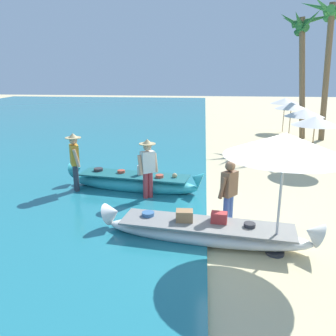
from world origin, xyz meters
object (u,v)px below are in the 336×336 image
object	(u,v)px
boat_white_foreground	(206,232)
palm_tree_tall_inland	(303,37)
person_tourist_customer	(229,192)
patio_umbrella_large	(285,145)
boat_cyan_midground	(134,182)
palm_tree_leaning_seaward	(330,28)
person_vendor_assistant	(75,159)
person_vendor_hatted	(148,166)

from	to	relation	value
boat_white_foreground	palm_tree_tall_inland	size ratio (longest dim) A/B	0.74
boat_white_foreground	person_tourist_customer	distance (m)	1.05
boat_white_foreground	patio_umbrella_large	xyz separation A→B (m)	(1.36, -0.34, 1.94)
boat_cyan_midground	palm_tree_tall_inland	bearing A→B (deg)	53.62
boat_cyan_midground	palm_tree_leaning_seaward	xyz separation A→B (m)	(7.77, 8.65, 5.02)
patio_umbrella_large	palm_tree_leaning_seaward	size ratio (longest dim) A/B	0.36
person_tourist_customer	palm_tree_leaning_seaward	bearing A→B (deg)	64.53
person_tourist_customer	patio_umbrella_large	xyz separation A→B (m)	(0.87, -0.99, 1.28)
person_tourist_customer	person_vendor_assistant	distance (m)	4.66
boat_cyan_midground	patio_umbrella_large	bearing A→B (deg)	-43.33
patio_umbrella_large	boat_white_foreground	bearing A→B (deg)	166.18
patio_umbrella_large	palm_tree_tall_inland	world-z (taller)	palm_tree_tall_inland
person_tourist_customer	boat_cyan_midground	bearing A→B (deg)	138.68
palm_tree_leaning_seaward	person_vendor_assistant	bearing A→B (deg)	-136.50
boat_white_foreground	patio_umbrella_large	distance (m)	2.39
boat_cyan_midground	palm_tree_leaning_seaward	bearing A→B (deg)	48.07
person_vendor_hatted	person_vendor_assistant	xyz separation A→B (m)	(-2.16, 0.37, 0.03)
person_tourist_customer	person_vendor_assistant	bearing A→B (deg)	154.83
patio_umbrella_large	person_vendor_assistant	bearing A→B (deg)	149.73
person_vendor_hatted	palm_tree_leaning_seaward	xyz separation A→B (m)	(7.25, 9.30, 4.32)
person_vendor_hatted	patio_umbrella_large	distance (m)	4.09
boat_cyan_midground	boat_white_foreground	bearing A→B (deg)	-54.45
patio_umbrella_large	palm_tree_leaning_seaward	world-z (taller)	palm_tree_leaning_seaward
patio_umbrella_large	boat_cyan_midground	bearing A→B (deg)	136.67
palm_tree_tall_inland	palm_tree_leaning_seaward	size ratio (longest dim) A/B	0.92
person_vendor_assistant	palm_tree_tall_inland	xyz separation A→B (m)	(8.28, 9.29, 3.93)
person_vendor_hatted	person_vendor_assistant	distance (m)	2.19
person_tourist_customer	patio_umbrella_large	bearing A→B (deg)	-48.57
boat_cyan_midground	person_tourist_customer	size ratio (longest dim) A/B	2.58
person_tourist_customer	palm_tree_leaning_seaward	distance (m)	12.86
person_vendor_hatted	patio_umbrella_large	bearing A→B (deg)	-41.59
person_vendor_hatted	person_vendor_assistant	bearing A→B (deg)	170.29
boat_cyan_midground	person_tourist_customer	world-z (taller)	person_tourist_customer
person_tourist_customer	palm_tree_tall_inland	size ratio (longest dim) A/B	0.26
boat_cyan_midground	person_vendor_assistant	bearing A→B (deg)	-170.29
boat_white_foreground	palm_tree_leaning_seaward	distance (m)	13.84
person_vendor_assistant	patio_umbrella_large	size ratio (longest dim) A/B	0.74
person_tourist_customer	palm_tree_tall_inland	distance (m)	12.65
palm_tree_tall_inland	boat_cyan_midground	bearing A→B (deg)	-126.38
boat_white_foreground	person_tourist_customer	world-z (taller)	person_tourist_customer
person_vendor_hatted	palm_tree_leaning_seaward	distance (m)	12.56
person_vendor_hatted	boat_cyan_midground	bearing A→B (deg)	128.40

